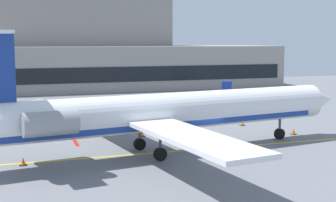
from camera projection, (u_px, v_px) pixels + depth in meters
name	position (u px, v px, depth m)	size (l,w,h in m)	color
ground	(204.00, 150.00, 35.08)	(120.00, 120.00, 0.11)	slate
terminal_building	(82.00, 51.00, 79.59)	(67.96, 16.97, 17.62)	gray
regional_jet	(159.00, 113.00, 33.42)	(33.02, 25.76, 8.74)	white
baggage_tug	(226.00, 90.00, 68.01)	(2.98, 3.22, 2.23)	#19389E
pushback_tractor	(44.00, 112.00, 47.09)	(3.69, 3.29, 2.23)	silver
safety_cone_alpha	(142.00, 133.00, 40.00)	(0.47, 0.47, 0.55)	orange
safety_cone_bravo	(293.00, 132.00, 40.78)	(0.47, 0.47, 0.55)	orange
safety_cone_charlie	(242.00, 123.00, 45.16)	(0.47, 0.47, 0.55)	orange
safety_cone_delta	(23.00, 162.00, 30.65)	(0.47, 0.47, 0.55)	orange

